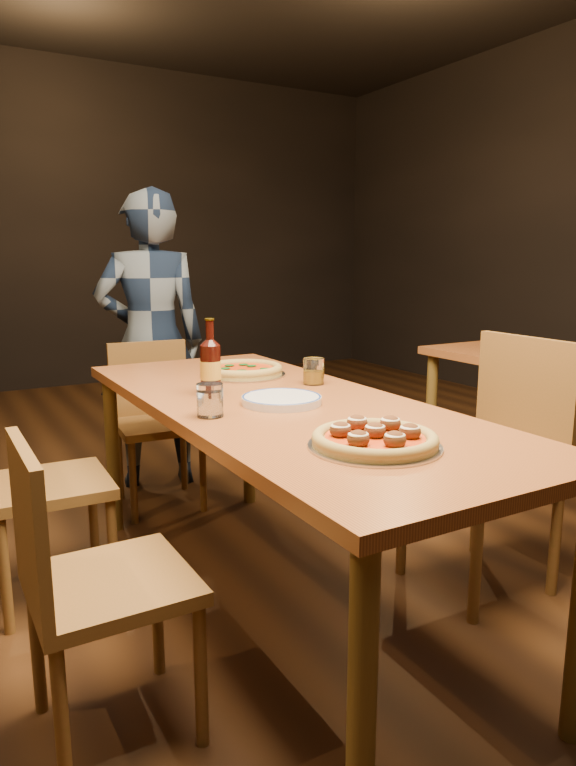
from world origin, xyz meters
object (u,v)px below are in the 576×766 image
chair_main_nw (111,581)px  chair_main_sw (49,483)px  chair_main_e (481,461)px  chair_end (158,423)px  pizza_meatball (375,438)px  plate_stack (282,400)px  amber_glass (314,371)px  table_main (281,421)px  diner (151,341)px  beer_bottle (211,368)px  water_glass (210,400)px  pizza_margherita (243,370)px

chair_main_nw → chair_main_sw: chair_main_sw is taller
chair_main_e → chair_end: chair_main_e is taller
chair_main_e → pizza_meatball: (-0.76, -0.35, 0.28)m
plate_stack → amber_glass: (0.27, 0.23, 0.04)m
table_main → plate_stack: size_ratio=7.56×
diner → beer_bottle: bearing=95.4°
pizza_meatball → water_glass: 0.56m
beer_bottle → chair_main_sw: bearing=154.9°
chair_main_nw → pizza_meatball: 0.76m
pizza_margherita → pizza_meatball: bearing=-97.8°
diner → water_glass: bearing=92.4°
beer_bottle → water_glass: bearing=-113.5°
chair_end → diner: bearing=79.9°
amber_glass → beer_bottle: bearing=176.9°
chair_end → plate_stack: bearing=-83.1°
chair_end → table_main: bearing=-82.0°
chair_main_nw → chair_end: bearing=-23.1°
diner → pizza_margherita: bearing=108.2°
diner → chair_main_sw: bearing=68.4°
chair_main_e → beer_bottle: size_ratio=3.74×
pizza_meatball → chair_main_sw: bearing=121.4°
table_main → chair_main_e: bearing=-18.2°
chair_main_sw → chair_main_nw: bearing=-176.6°
plate_stack → diner: bearing=88.4°
chair_end → water_glass: bearing=-96.0°
pizza_margherita → plate_stack: pizza_margherita is taller
chair_main_nw → chair_end: (0.61, 1.44, 0.00)m
table_main → amber_glass: bearing=37.3°
table_main → plate_stack: bearing=-115.2°
plate_stack → water_glass: size_ratio=2.61×
pizza_meatball → water_glass: size_ratio=3.38×
chair_end → chair_main_sw: bearing=-128.7°
chair_main_sw → amber_glass: bearing=-103.9°
chair_end → plate_stack: chair_end is taller
beer_bottle → amber_glass: 0.42m
chair_main_sw → pizza_margherita: (0.78, 0.03, 0.33)m
chair_end → water_glass: (-0.22, -1.20, 0.38)m
pizza_meatball → pizza_margherita: bearing=82.2°
chair_main_nw → pizza_margherita: bearing=-43.7°
chair_end → amber_glass: (0.32, -0.93, 0.38)m
table_main → water_glass: size_ratio=19.70×
chair_end → plate_stack: 1.21m
plate_stack → diner: size_ratio=0.17×
chair_end → diner: size_ratio=0.54×
beer_bottle → diner: diner is taller
diner → pizza_meatball: bearing=101.8°
pizza_meatball → amber_glass: bearing=68.8°
pizza_meatball → pizza_margherita: size_ratio=0.99×
water_glass → amber_glass: (0.54, 0.27, -0.00)m
chair_main_nw → beer_bottle: 0.85m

